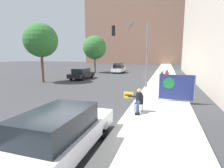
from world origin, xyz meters
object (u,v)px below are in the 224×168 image
at_px(parked_car_curbside, 60,134).
at_px(car_on_road_distant, 118,67).
at_px(car_on_road_nearest, 82,74).
at_px(seated_protester, 138,100).
at_px(traffic_light_pole, 135,44).
at_px(protest_banner, 176,87).
at_px(street_tree_near_curb, 41,40).
at_px(jogger_on_sidewalk, 161,83).
at_px(street_tree_midblock, 95,48).
at_px(pedestrian_behind, 166,81).
at_px(car_on_road_midblock, 119,69).

xyz_separation_m(parked_car_curbside, car_on_road_distant, (-6.85, 31.47, 0.02)).
bearing_deg(parked_car_curbside, car_on_road_nearest, 115.16).
xyz_separation_m(seated_protester, traffic_light_pole, (-1.51, 7.04, 3.22)).
height_order(protest_banner, parked_car_curbside, protest_banner).
relative_size(seated_protester, street_tree_near_curb, 0.18).
bearing_deg(street_tree_near_curb, car_on_road_distant, 79.12).
height_order(jogger_on_sidewalk, car_on_road_nearest, jogger_on_sidewalk).
height_order(jogger_on_sidewalk, car_on_road_distant, jogger_on_sidewalk).
distance_m(car_on_road_nearest, car_on_road_distant, 15.14).
height_order(street_tree_near_curb, street_tree_midblock, street_tree_midblock).
relative_size(parked_car_curbside, car_on_road_nearest, 1.09).
bearing_deg(jogger_on_sidewalk, seated_protester, 43.89).
bearing_deg(protest_banner, parked_car_curbside, -115.79).
bearing_deg(traffic_light_pole, car_on_road_nearest, 147.65).
bearing_deg(traffic_light_pole, protest_banner, -50.65).
bearing_deg(car_on_road_nearest, pedestrian_behind, -30.78).
distance_m(jogger_on_sidewalk, car_on_road_midblock, 19.58).
height_order(jogger_on_sidewalk, protest_banner, jogger_on_sidewalk).
bearing_deg(pedestrian_behind, parked_car_curbside, 147.57).
distance_m(jogger_on_sidewalk, street_tree_near_curb, 14.22).
xyz_separation_m(protest_banner, car_on_road_nearest, (-11.19, 9.09, -0.34)).
bearing_deg(car_on_road_distant, street_tree_near_curb, -100.88).
relative_size(car_on_road_distant, street_tree_near_curb, 0.63).
relative_size(pedestrian_behind, street_tree_near_curb, 0.27).
xyz_separation_m(jogger_on_sidewalk, protest_banner, (0.91, -0.97, -0.06)).
bearing_deg(car_on_road_nearest, street_tree_midblock, 101.80).
bearing_deg(protest_banner, car_on_road_distant, 113.18).
distance_m(pedestrian_behind, car_on_road_distant, 23.56).
bearing_deg(parked_car_curbside, jogger_on_sidewalk, 72.50).
bearing_deg(seated_protester, jogger_on_sidewalk, 80.64).
bearing_deg(protest_banner, street_tree_midblock, 125.94).
relative_size(jogger_on_sidewalk, street_tree_near_curb, 0.28).
bearing_deg(car_on_road_distant, protest_banner, -66.82).
xyz_separation_m(pedestrian_behind, protest_banner, (0.59, -2.78, -0.03)).
bearing_deg(street_tree_near_curb, jogger_on_sidewalk, -17.59).
distance_m(parked_car_curbside, car_on_road_nearest, 18.07).
xyz_separation_m(protest_banner, parked_car_curbside, (-3.51, -7.27, -0.32)).
height_order(protest_banner, car_on_road_midblock, protest_banner).
height_order(traffic_light_pole, car_on_road_midblock, traffic_light_pole).
bearing_deg(street_tree_midblock, traffic_light_pole, -55.15).
xyz_separation_m(jogger_on_sidewalk, car_on_road_distant, (-9.45, 23.24, -0.36)).
relative_size(pedestrian_behind, traffic_light_pole, 0.31).
bearing_deg(jogger_on_sidewalk, street_tree_midblock, -86.21).
height_order(pedestrian_behind, car_on_road_nearest, pedestrian_behind).
bearing_deg(seated_protester, traffic_light_pole, 107.16).
height_order(parked_car_curbside, car_on_road_midblock, car_on_road_midblock).
height_order(pedestrian_behind, parked_car_curbside, pedestrian_behind).
xyz_separation_m(car_on_road_nearest, street_tree_midblock, (-1.86, 8.92, 3.78)).
xyz_separation_m(jogger_on_sidewalk, car_on_road_midblock, (-7.90, 17.91, -0.36)).
bearing_deg(car_on_road_nearest, traffic_light_pole, -32.35).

